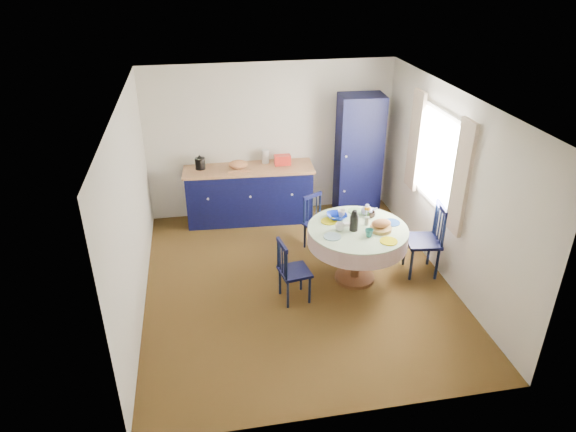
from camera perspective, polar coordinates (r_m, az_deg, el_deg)
name	(u,v)px	position (r m, az deg, el deg)	size (l,w,h in m)	color
floor	(297,283)	(6.99, 1.04, -7.41)	(4.50, 4.50, 0.00)	black
ceiling	(299,99)	(5.92, 1.24, 12.84)	(4.50, 4.50, 0.00)	white
wall_back	(271,140)	(8.41, -1.93, 8.41)	(4.00, 0.02, 2.50)	beige
wall_left	(132,213)	(6.31, -16.98, 0.37)	(0.02, 4.50, 2.50)	beige
wall_right	(449,187)	(7.00, 17.42, 3.06)	(0.02, 4.50, 2.50)	beige
window	(438,160)	(7.12, 16.34, 6.04)	(0.10, 1.74, 1.45)	white
kitchen_counter	(249,193)	(8.39, -4.32, 2.57)	(2.10, 0.76, 1.16)	black
pantry_cabinet	(359,156)	(8.51, 7.85, 6.63)	(0.73, 0.54, 2.01)	black
dining_table	(358,236)	(6.77, 7.77, -2.24)	(1.31, 1.31, 1.07)	#4F2816
chair_left	(292,271)	(6.45, 0.44, -6.08)	(0.42, 0.43, 0.85)	black
chair_far	(317,222)	(7.58, 3.28, -0.70)	(0.49, 0.49, 0.83)	black
chair_right	(426,239)	(7.18, 15.10, -2.50)	(0.50, 0.51, 1.03)	black
mug_a	(340,227)	(6.61, 5.79, -1.22)	(0.12, 0.12, 0.10)	silver
mug_b	(369,233)	(6.51, 8.99, -1.87)	(0.11, 0.11, 0.10)	#246A64
mug_c	(371,215)	(6.98, 9.24, 0.16)	(0.11, 0.11, 0.09)	black
mug_d	(342,213)	(6.94, 5.98, 0.28)	(0.11, 0.11, 0.10)	silver
cobalt_bowl	(337,216)	(6.90, 5.45, -0.02)	(0.27, 0.27, 0.07)	navy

